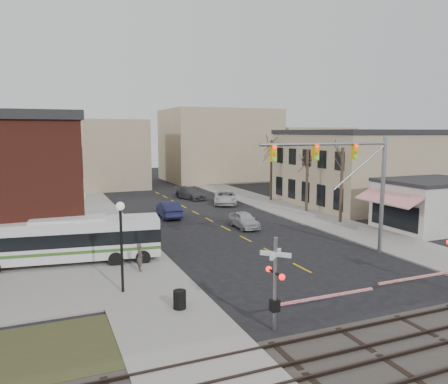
{
  "coord_description": "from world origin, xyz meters",
  "views": [
    {
      "loc": [
        -14.33,
        -19.91,
        8.25
      ],
      "look_at": [
        -1.03,
        11.9,
        3.5
      ],
      "focal_mm": 35.0,
      "sensor_mm": 36.0,
      "label": 1
    }
  ],
  "objects_px": {
    "car_a": "(244,220)",
    "car_d": "(191,193)",
    "street_lamp": "(121,229)",
    "trash_bin": "(180,299)",
    "rr_crossing_west": "(284,284)",
    "transit_bus": "(69,239)",
    "pedestrian_far": "(126,245)",
    "pedestrian_near": "(140,257)",
    "traffic_signal_mast": "(352,171)",
    "car_b": "(169,209)",
    "car_c": "(226,197)"
  },
  "relations": [
    {
      "from": "car_d",
      "to": "pedestrian_far",
      "type": "relative_size",
      "value": 2.73
    },
    {
      "from": "car_a",
      "to": "car_d",
      "type": "bearing_deg",
      "value": 89.47
    },
    {
      "from": "traffic_signal_mast",
      "to": "car_c",
      "type": "bearing_deg",
      "value": 88.19
    },
    {
      "from": "car_b",
      "to": "pedestrian_near",
      "type": "distance_m",
      "value": 16.86
    },
    {
      "from": "traffic_signal_mast",
      "to": "trash_bin",
      "type": "bearing_deg",
      "value": -161.83
    },
    {
      "from": "traffic_signal_mast",
      "to": "rr_crossing_west",
      "type": "height_order",
      "value": "traffic_signal_mast"
    },
    {
      "from": "traffic_signal_mast",
      "to": "rr_crossing_west",
      "type": "bearing_deg",
      "value": -140.94
    },
    {
      "from": "car_d",
      "to": "car_b",
      "type": "bearing_deg",
      "value": -135.67
    },
    {
      "from": "car_a",
      "to": "trash_bin",
      "type": "bearing_deg",
      "value": -122.35
    },
    {
      "from": "transit_bus",
      "to": "traffic_signal_mast",
      "type": "distance_m",
      "value": 18.52
    },
    {
      "from": "car_b",
      "to": "car_c",
      "type": "height_order",
      "value": "car_b"
    },
    {
      "from": "car_d",
      "to": "pedestrian_near",
      "type": "relative_size",
      "value": 2.92
    },
    {
      "from": "transit_bus",
      "to": "car_b",
      "type": "xyz_separation_m",
      "value": [
        9.84,
        12.43,
        -0.83
      ]
    },
    {
      "from": "car_d",
      "to": "pedestrian_near",
      "type": "height_order",
      "value": "pedestrian_near"
    },
    {
      "from": "car_a",
      "to": "car_b",
      "type": "relative_size",
      "value": 0.85
    },
    {
      "from": "rr_crossing_west",
      "to": "trash_bin",
      "type": "height_order",
      "value": "rr_crossing_west"
    },
    {
      "from": "street_lamp",
      "to": "car_d",
      "type": "relative_size",
      "value": 0.96
    },
    {
      "from": "traffic_signal_mast",
      "to": "car_a",
      "type": "distance_m",
      "value": 12.11
    },
    {
      "from": "street_lamp",
      "to": "car_a",
      "type": "distance_m",
      "value": 17.35
    },
    {
      "from": "car_b",
      "to": "pedestrian_far",
      "type": "xyz_separation_m",
      "value": [
        -6.41,
        -12.8,
        0.21
      ]
    },
    {
      "from": "car_b",
      "to": "trash_bin",
      "type": "bearing_deg",
      "value": 79.14
    },
    {
      "from": "pedestrian_near",
      "to": "transit_bus",
      "type": "bearing_deg",
      "value": 47.63
    },
    {
      "from": "car_a",
      "to": "pedestrian_near",
      "type": "relative_size",
      "value": 2.48
    },
    {
      "from": "car_c",
      "to": "trash_bin",
      "type": "bearing_deg",
      "value": -94.23
    },
    {
      "from": "transit_bus",
      "to": "traffic_signal_mast",
      "type": "xyz_separation_m",
      "value": [
        17.29,
        -5.22,
        4.09
      ]
    },
    {
      "from": "transit_bus",
      "to": "rr_crossing_west",
      "type": "height_order",
      "value": "rr_crossing_west"
    },
    {
      "from": "trash_bin",
      "to": "car_d",
      "type": "bearing_deg",
      "value": 70.79
    },
    {
      "from": "car_d",
      "to": "pedestrian_near",
      "type": "distance_m",
      "value": 28.65
    },
    {
      "from": "trash_bin",
      "to": "pedestrian_far",
      "type": "bearing_deg",
      "value": 95.14
    },
    {
      "from": "pedestrian_near",
      "to": "car_c",
      "type": "bearing_deg",
      "value": -35.34
    },
    {
      "from": "car_a",
      "to": "car_b",
      "type": "xyz_separation_m",
      "value": [
        -4.79,
        6.96,
        0.09
      ]
    },
    {
      "from": "street_lamp",
      "to": "car_c",
      "type": "height_order",
      "value": "street_lamp"
    },
    {
      "from": "trash_bin",
      "to": "car_b",
      "type": "bearing_deg",
      "value": 75.7
    },
    {
      "from": "pedestrian_near",
      "to": "car_d",
      "type": "bearing_deg",
      "value": -25.28
    },
    {
      "from": "car_a",
      "to": "street_lamp",
      "type": "bearing_deg",
      "value": -134.2
    },
    {
      "from": "trash_bin",
      "to": "pedestrian_near",
      "type": "height_order",
      "value": "pedestrian_near"
    },
    {
      "from": "transit_bus",
      "to": "rr_crossing_west",
      "type": "bearing_deg",
      "value": -59.2
    },
    {
      "from": "car_c",
      "to": "rr_crossing_west",
      "type": "bearing_deg",
      "value": -85.89
    },
    {
      "from": "pedestrian_far",
      "to": "street_lamp",
      "type": "bearing_deg",
      "value": -123.98
    },
    {
      "from": "street_lamp",
      "to": "pedestrian_far",
      "type": "height_order",
      "value": "street_lamp"
    },
    {
      "from": "pedestrian_far",
      "to": "trash_bin",
      "type": "bearing_deg",
      "value": -107.02
    },
    {
      "from": "traffic_signal_mast",
      "to": "rr_crossing_west",
      "type": "relative_size",
      "value": 1.71
    },
    {
      "from": "street_lamp",
      "to": "car_c",
      "type": "xyz_separation_m",
      "value": [
        15.83,
        23.93,
        -2.66
      ]
    },
    {
      "from": "trash_bin",
      "to": "pedestrian_far",
      "type": "relative_size",
      "value": 0.49
    },
    {
      "from": "pedestrian_near",
      "to": "car_b",
      "type": "bearing_deg",
      "value": -22.26
    },
    {
      "from": "pedestrian_near",
      "to": "trash_bin",
      "type": "bearing_deg",
      "value": -176.11
    },
    {
      "from": "transit_bus",
      "to": "car_b",
      "type": "distance_m",
      "value": 15.88
    },
    {
      "from": "car_a",
      "to": "car_d",
      "type": "height_order",
      "value": "car_d"
    },
    {
      "from": "transit_bus",
      "to": "car_d",
      "type": "relative_size",
      "value": 2.34
    },
    {
      "from": "traffic_signal_mast",
      "to": "pedestrian_near",
      "type": "bearing_deg",
      "value": 171.86
    }
  ]
}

